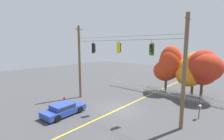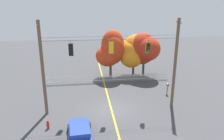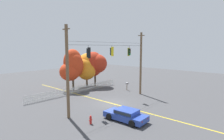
% 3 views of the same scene
% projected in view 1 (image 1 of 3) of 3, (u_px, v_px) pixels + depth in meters
% --- Properties ---
extents(ground, '(80.00, 80.00, 0.00)m').
position_uv_depth(ground, '(119.00, 109.00, 17.97)').
color(ground, '#424244').
extents(lane_centerline_stripe, '(0.16, 36.00, 0.01)m').
position_uv_depth(lane_centerline_stripe, '(119.00, 109.00, 17.97)').
color(lane_centerline_stripe, gold).
rests_on(lane_centerline_stripe, ground).
extents(signal_support_span, '(13.38, 1.10, 9.30)m').
position_uv_depth(signal_support_span, '(119.00, 66.00, 17.29)').
color(signal_support_span, brown).
rests_on(signal_support_span, ground).
extents(traffic_signal_westbound_side, '(0.43, 0.38, 1.43)m').
position_uv_depth(traffic_signal_westbound_side, '(94.00, 48.00, 19.47)').
color(traffic_signal_westbound_side, black).
extents(traffic_signal_southbound_primary, '(0.43, 0.38, 1.33)m').
position_uv_depth(traffic_signal_southbound_primary, '(119.00, 48.00, 17.02)').
color(traffic_signal_southbound_primary, black).
extents(traffic_signal_northbound_secondary, '(0.43, 0.38, 1.44)m').
position_uv_depth(traffic_signal_northbound_secondary, '(151.00, 49.00, 14.70)').
color(traffic_signal_northbound_secondary, black).
extents(white_picket_fence, '(16.78, 0.06, 1.10)m').
position_uv_depth(white_picket_fence, '(156.00, 91.00, 23.31)').
color(white_picket_fence, silver).
rests_on(white_picket_fence, ground).
extents(autumn_maple_near_fence, '(4.06, 3.25, 6.82)m').
position_uv_depth(autumn_maple_near_fence, '(169.00, 65.00, 24.03)').
color(autumn_maple_near_fence, '#473828').
rests_on(autumn_maple_near_fence, ground).
extents(autumn_maple_mid, '(4.84, 4.21, 6.05)m').
position_uv_depth(autumn_maple_mid, '(194.00, 69.00, 22.22)').
color(autumn_maple_mid, brown).
rests_on(autumn_maple_mid, ground).
extents(autumn_oak_far_east, '(4.29, 4.24, 6.31)m').
position_uv_depth(autumn_oak_far_east, '(205.00, 67.00, 20.74)').
color(autumn_oak_far_east, '#473828').
rests_on(autumn_oak_far_east, ground).
extents(parked_car, '(2.16, 4.36, 1.15)m').
position_uv_depth(parked_car, '(64.00, 109.00, 16.40)').
color(parked_car, '#28429E').
rests_on(parked_car, ground).
extents(fire_hydrant, '(0.38, 0.22, 0.81)m').
position_uv_depth(fire_hydrant, '(64.00, 100.00, 19.72)').
color(fire_hydrant, red).
rests_on(fire_hydrant, ground).
extents(roadside_mailbox, '(0.25, 0.44, 1.32)m').
position_uv_depth(roadside_mailbox, '(200.00, 108.00, 15.49)').
color(roadside_mailbox, brown).
rests_on(roadside_mailbox, ground).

